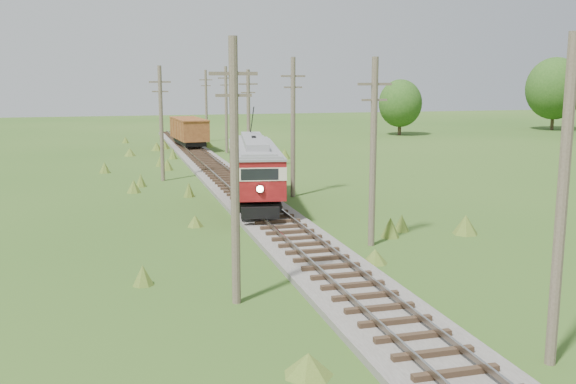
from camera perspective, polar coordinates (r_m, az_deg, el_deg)
name	(u,v)px	position (r m, az deg, el deg)	size (l,w,h in m)	color
railbed_main	(236,188)	(44.24, -4.61, 0.32)	(3.60, 96.00, 0.57)	#605B54
streetcar	(254,165)	(38.33, -3.05, 2.43)	(4.70, 12.15, 5.49)	black
gondola	(189,130)	(70.78, -8.80, 5.44)	(3.41, 8.76, 2.85)	black
gravel_pile	(249,152)	(63.23, -3.46, 3.57)	(3.13, 3.32, 1.14)	gray
utility_pole_r_1	(562,205)	(18.10, 23.16, -1.08)	(0.30, 0.30, 8.80)	brown
utility_pole_r_2	(373,151)	(29.35, 7.58, 3.67)	(1.60, 0.30, 8.60)	brown
utility_pole_r_3	(293,126)	(41.53, 0.45, 5.88)	(1.60, 0.30, 9.00)	brown
utility_pole_r_4	(248,119)	(54.11, -3.53, 6.51)	(1.60, 0.30, 8.40)	brown
utility_pole_r_5	(226,109)	(66.92, -5.51, 7.37)	(1.60, 0.30, 8.90)	brown
utility_pole_r_6	(206,105)	(79.72, -7.28, 7.69)	(1.60, 0.30, 8.70)	brown
utility_pole_l_a	(235,170)	(21.43, -4.76, 1.93)	(1.60, 0.30, 9.00)	brown
utility_pole_l_b	(161,122)	(49.09, -11.20, 6.10)	(1.60, 0.30, 8.60)	brown
tree_right_5	(555,89)	(104.76, 22.62, 8.49)	(8.40, 8.40, 10.82)	#38281C
tree_mid_b	(400,103)	(89.44, 9.94, 7.77)	(5.88, 5.88, 7.57)	#38281C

